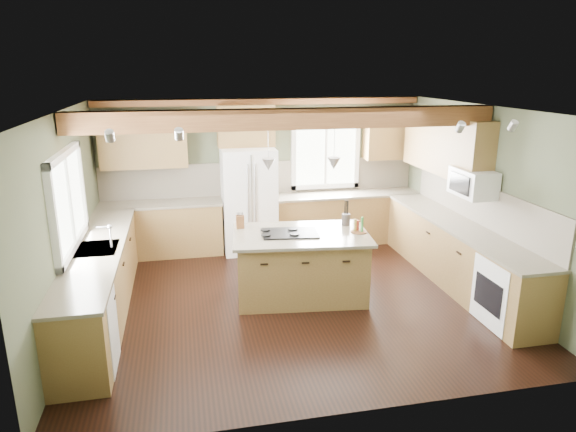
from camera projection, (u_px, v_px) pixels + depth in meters
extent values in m
plane|color=black|center=(292.00, 299.00, 7.14)|extent=(5.60, 5.60, 0.00)
plane|color=silver|center=(292.00, 109.00, 6.41)|extent=(5.60, 5.60, 0.00)
plane|color=#4B5139|center=(262.00, 173.00, 9.12)|extent=(5.60, 0.00, 5.60)
plane|color=#4B5139|center=(67.00, 222.00, 6.22)|extent=(0.00, 5.00, 5.00)
plane|color=#4B5139|center=(483.00, 198.00, 7.32)|extent=(0.00, 5.00, 5.00)
cube|color=#592F19|center=(291.00, 119.00, 6.54)|extent=(5.55, 0.26, 0.26)
cube|color=#592F19|center=(262.00, 102.00, 8.68)|extent=(5.55, 0.20, 0.10)
cube|color=brown|center=(263.00, 178.00, 9.13)|extent=(5.58, 0.03, 0.58)
cube|color=brown|center=(480.00, 204.00, 7.39)|extent=(0.03, 3.70, 0.58)
cube|color=brown|center=(162.00, 230.00, 8.73)|extent=(2.02, 0.60, 0.88)
cube|color=brown|center=(160.00, 204.00, 8.60)|extent=(2.06, 0.64, 0.04)
cube|color=brown|center=(346.00, 219.00, 9.37)|extent=(2.62, 0.60, 0.88)
cube|color=brown|center=(347.00, 194.00, 9.24)|extent=(2.66, 0.64, 0.04)
cube|color=brown|center=(101.00, 283.00, 6.57)|extent=(0.60, 3.70, 0.88)
cube|color=brown|center=(97.00, 250.00, 6.44)|extent=(0.64, 3.74, 0.04)
cube|color=brown|center=(457.00, 255.00, 7.55)|extent=(0.60, 3.70, 0.88)
cube|color=brown|center=(460.00, 225.00, 7.42)|extent=(0.64, 3.74, 0.04)
cube|color=brown|center=(143.00, 140.00, 8.39)|extent=(1.40, 0.35, 0.90)
cube|color=brown|center=(246.00, 126.00, 8.66)|extent=(0.96, 0.35, 0.70)
cube|color=brown|center=(445.00, 144.00, 7.95)|extent=(0.35, 2.20, 0.90)
cube|color=brown|center=(390.00, 134.00, 9.23)|extent=(0.90, 0.35, 0.90)
cube|color=white|center=(67.00, 201.00, 6.20)|extent=(0.04, 1.60, 1.05)
cube|color=white|center=(325.00, 157.00, 9.26)|extent=(1.10, 0.04, 1.00)
cube|color=#262628|center=(97.00, 249.00, 6.44)|extent=(0.50, 0.65, 0.03)
cylinder|color=#B2B2B7|center=(111.00, 237.00, 6.43)|extent=(0.02, 0.02, 0.28)
cube|color=white|center=(84.00, 334.00, 5.35)|extent=(0.60, 0.60, 0.84)
cube|color=white|center=(510.00, 292.00, 6.33)|extent=(0.60, 0.72, 0.84)
cube|color=white|center=(473.00, 183.00, 7.16)|extent=(0.40, 0.70, 0.38)
cone|color=#B2B2B7|center=(268.00, 165.00, 6.69)|extent=(0.18, 0.18, 0.16)
cone|color=#B2B2B7|center=(334.00, 163.00, 6.77)|extent=(0.18, 0.18, 0.16)
cube|color=white|center=(249.00, 200.00, 8.82)|extent=(0.90, 0.74, 1.80)
cube|color=brown|center=(301.00, 266.00, 7.14)|extent=(1.84, 1.25, 0.88)
cube|color=brown|center=(301.00, 235.00, 7.01)|extent=(1.97, 1.37, 0.04)
cube|color=black|center=(290.00, 233.00, 6.99)|extent=(0.80, 0.58, 0.02)
cube|color=brown|center=(240.00, 222.00, 7.21)|extent=(0.11, 0.09, 0.18)
cylinder|color=#3B362F|center=(346.00, 220.00, 7.35)|extent=(0.13, 0.13, 0.16)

